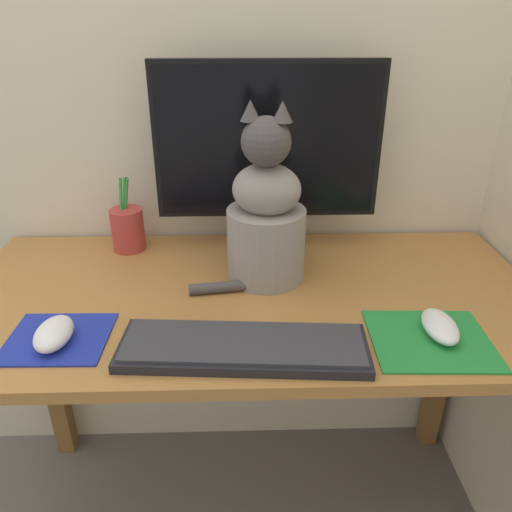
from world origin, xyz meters
TOP-DOWN VIEW (x-y plane):
  - wall_back at (0.00, 0.33)m, footprint 7.00×0.04m
  - desk at (0.00, 0.00)m, footprint 1.25×0.61m
  - monitor at (0.05, 0.21)m, footprint 0.52×0.17m
  - keyboard at (-0.01, -0.21)m, footprint 0.45×0.17m
  - mousepad_left at (-0.35, -0.16)m, footprint 0.19×0.16m
  - mousepad_right at (0.33, -0.18)m, footprint 0.22×0.20m
  - computer_mouse_left at (-0.35, -0.17)m, footprint 0.06×0.11m
  - computer_mouse_right at (0.35, -0.17)m, footprint 0.06×0.11m
  - cat at (0.04, 0.07)m, footprint 0.27×0.20m
  - pen_cup at (-0.30, 0.22)m, footprint 0.08×0.08m

SIDE VIEW (x-z plane):
  - desk at x=0.00m, z-range 0.25..0.98m
  - mousepad_left at x=-0.35m, z-range 0.73..0.73m
  - mousepad_right at x=0.33m, z-range 0.73..0.73m
  - keyboard at x=-0.01m, z-range 0.73..0.75m
  - computer_mouse_right at x=0.35m, z-range 0.73..0.76m
  - computer_mouse_left at x=-0.35m, z-range 0.73..0.77m
  - pen_cup at x=-0.30m, z-range 0.69..0.87m
  - cat at x=0.04m, z-range 0.68..1.06m
  - monitor at x=0.05m, z-range 0.75..1.20m
  - wall_back at x=0.00m, z-range 0.00..2.50m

